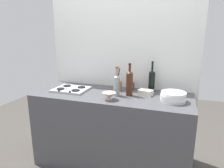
{
  "coord_description": "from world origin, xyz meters",
  "views": [
    {
      "loc": [
        0.72,
        -2.11,
        1.59
      ],
      "look_at": [
        0.0,
        0.0,
        1.02
      ],
      "focal_mm": 32.43,
      "sensor_mm": 36.0,
      "label": 1
    }
  ],
  "objects_px": {
    "wine_bottle_mid_left": "(129,83)",
    "wine_bottle_mid_right": "(152,80)",
    "plate_stack": "(173,97)",
    "mixing_bowl": "(109,96)",
    "utensil_crock": "(119,85)",
    "stovetop_hob": "(71,89)",
    "butter_dish": "(146,92)",
    "wine_bottle_leftmost": "(117,85)",
    "condiment_jar_front": "(132,86)"
  },
  "relations": [
    {
      "from": "plate_stack",
      "to": "utensil_crock",
      "type": "bearing_deg",
      "value": 162.36
    },
    {
      "from": "plate_stack",
      "to": "mixing_bowl",
      "type": "bearing_deg",
      "value": -166.2
    },
    {
      "from": "stovetop_hob",
      "to": "wine_bottle_mid_left",
      "type": "xyz_separation_m",
      "value": [
        0.73,
        0.02,
        0.14
      ]
    },
    {
      "from": "utensil_crock",
      "to": "stovetop_hob",
      "type": "bearing_deg",
      "value": -162.54
    },
    {
      "from": "wine_bottle_mid_left",
      "to": "stovetop_hob",
      "type": "bearing_deg",
      "value": -178.05
    },
    {
      "from": "wine_bottle_mid_left",
      "to": "wine_bottle_mid_right",
      "type": "distance_m",
      "value": 0.32
    },
    {
      "from": "mixing_bowl",
      "to": "butter_dish",
      "type": "height_order",
      "value": "mixing_bowl"
    },
    {
      "from": "plate_stack",
      "to": "mixing_bowl",
      "type": "relative_size",
      "value": 1.75
    },
    {
      "from": "utensil_crock",
      "to": "plate_stack",
      "type": "bearing_deg",
      "value": -17.64
    },
    {
      "from": "wine_bottle_mid_left",
      "to": "condiment_jar_front",
      "type": "height_order",
      "value": "wine_bottle_mid_left"
    },
    {
      "from": "plate_stack",
      "to": "mixing_bowl",
      "type": "height_order",
      "value": "plate_stack"
    },
    {
      "from": "wine_bottle_mid_left",
      "to": "wine_bottle_mid_right",
      "type": "xyz_separation_m",
      "value": [
        0.21,
        0.24,
        -0.01
      ]
    },
    {
      "from": "wine_bottle_leftmost",
      "to": "mixing_bowl",
      "type": "distance_m",
      "value": 0.18
    },
    {
      "from": "wine_bottle_mid_right",
      "to": "condiment_jar_front",
      "type": "distance_m",
      "value": 0.26
    },
    {
      "from": "stovetop_hob",
      "to": "wine_bottle_mid_right",
      "type": "xyz_separation_m",
      "value": [
        0.94,
        0.26,
        0.12
      ]
    },
    {
      "from": "stovetop_hob",
      "to": "utensil_crock",
      "type": "distance_m",
      "value": 0.58
    },
    {
      "from": "stovetop_hob",
      "to": "condiment_jar_front",
      "type": "xyz_separation_m",
      "value": [
        0.69,
        0.28,
        0.03
      ]
    },
    {
      "from": "stovetop_hob",
      "to": "mixing_bowl",
      "type": "height_order",
      "value": "mixing_bowl"
    },
    {
      "from": "butter_dish",
      "to": "wine_bottle_mid_right",
      "type": "bearing_deg",
      "value": 75.98
    },
    {
      "from": "mixing_bowl",
      "to": "condiment_jar_front",
      "type": "height_order",
      "value": "condiment_jar_front"
    },
    {
      "from": "plate_stack",
      "to": "mixing_bowl",
      "type": "xyz_separation_m",
      "value": [
        -0.64,
        -0.16,
        -0.01
      ]
    },
    {
      "from": "stovetop_hob",
      "to": "plate_stack",
      "type": "relative_size",
      "value": 1.57
    },
    {
      "from": "wine_bottle_mid_right",
      "to": "mixing_bowl",
      "type": "height_order",
      "value": "wine_bottle_mid_right"
    },
    {
      "from": "wine_bottle_mid_left",
      "to": "wine_bottle_mid_right",
      "type": "height_order",
      "value": "same"
    },
    {
      "from": "mixing_bowl",
      "to": "utensil_crock",
      "type": "height_order",
      "value": "utensil_crock"
    },
    {
      "from": "wine_bottle_mid_right",
      "to": "utensil_crock",
      "type": "height_order",
      "value": "wine_bottle_mid_right"
    },
    {
      "from": "wine_bottle_leftmost",
      "to": "utensil_crock",
      "type": "xyz_separation_m",
      "value": [
        -0.04,
        0.2,
        -0.06
      ]
    },
    {
      "from": "mixing_bowl",
      "to": "condiment_jar_front",
      "type": "relative_size",
      "value": 1.62
    },
    {
      "from": "wine_bottle_mid_right",
      "to": "mixing_bowl",
      "type": "relative_size",
      "value": 2.44
    },
    {
      "from": "wine_bottle_leftmost",
      "to": "wine_bottle_mid_right",
      "type": "relative_size",
      "value": 0.9
    },
    {
      "from": "wine_bottle_leftmost",
      "to": "wine_bottle_mid_left",
      "type": "bearing_deg",
      "value": 20.61
    },
    {
      "from": "wine_bottle_mid_left",
      "to": "butter_dish",
      "type": "bearing_deg",
      "value": 24.08
    },
    {
      "from": "condiment_jar_front",
      "to": "wine_bottle_leftmost",
      "type": "bearing_deg",
      "value": -108.3
    },
    {
      "from": "wine_bottle_leftmost",
      "to": "condiment_jar_front",
      "type": "height_order",
      "value": "wine_bottle_leftmost"
    },
    {
      "from": "mixing_bowl",
      "to": "utensil_crock",
      "type": "relative_size",
      "value": 0.49
    },
    {
      "from": "stovetop_hob",
      "to": "utensil_crock",
      "type": "bearing_deg",
      "value": 17.46
    },
    {
      "from": "plate_stack",
      "to": "wine_bottle_leftmost",
      "type": "xyz_separation_m",
      "value": [
        -0.61,
        0.01,
        0.08
      ]
    },
    {
      "from": "wine_bottle_mid_right",
      "to": "butter_dish",
      "type": "bearing_deg",
      "value": -104.02
    },
    {
      "from": "wine_bottle_mid_right",
      "to": "utensil_crock",
      "type": "distance_m",
      "value": 0.4
    },
    {
      "from": "stovetop_hob",
      "to": "wine_bottle_mid_right",
      "type": "relative_size",
      "value": 1.12
    },
    {
      "from": "mixing_bowl",
      "to": "condiment_jar_front",
      "type": "xyz_separation_m",
      "value": [
        0.13,
        0.47,
        0.0
      ]
    },
    {
      "from": "wine_bottle_mid_left",
      "to": "condiment_jar_front",
      "type": "xyz_separation_m",
      "value": [
        -0.03,
        0.26,
        -0.1
      ]
    },
    {
      "from": "stovetop_hob",
      "to": "mixing_bowl",
      "type": "bearing_deg",
      "value": -18.49
    },
    {
      "from": "wine_bottle_leftmost",
      "to": "wine_bottle_mid_right",
      "type": "xyz_separation_m",
      "value": [
        0.35,
        0.29,
        0.01
      ]
    },
    {
      "from": "wine_bottle_mid_right",
      "to": "butter_dish",
      "type": "xyz_separation_m",
      "value": [
        -0.04,
        -0.16,
        -0.11
      ]
    },
    {
      "from": "wine_bottle_mid_left",
      "to": "mixing_bowl",
      "type": "bearing_deg",
      "value": -127.6
    },
    {
      "from": "plate_stack",
      "to": "stovetop_hob",
      "type": "bearing_deg",
      "value": 178.52
    },
    {
      "from": "plate_stack",
      "to": "utensil_crock",
      "type": "distance_m",
      "value": 0.68
    },
    {
      "from": "wine_bottle_mid_right",
      "to": "utensil_crock",
      "type": "xyz_separation_m",
      "value": [
        -0.38,
        -0.09,
        -0.07
      ]
    },
    {
      "from": "stovetop_hob",
      "to": "butter_dish",
      "type": "xyz_separation_m",
      "value": [
        0.9,
        0.1,
        0.02
      ]
    }
  ]
}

